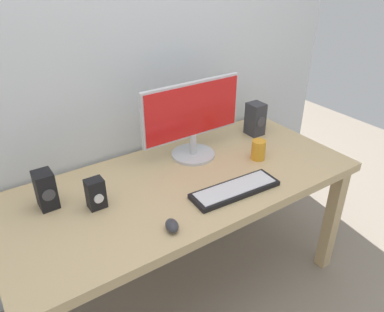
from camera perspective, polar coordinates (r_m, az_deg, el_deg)
The scene contains 10 objects.
ground_plane at distance 2.35m, azimuth -1.18°, elevation -19.15°, with size 6.00×6.00×0.00m, color gray.
wall_back at distance 1.96m, azimuth -9.17°, elevation 21.41°, with size 2.74×0.04×3.00m, color silver.
desk at distance 1.91m, azimuth -1.38°, elevation -5.85°, with size 1.77×0.79×0.75m.
monitor at distance 1.98m, azimuth 0.05°, elevation 5.87°, with size 0.59×0.24×0.42m.
keyboard_primary at distance 1.78m, azimuth 6.56°, elevation -5.07°, with size 0.45×0.16×0.03m.
mouse at distance 1.55m, azimuth -3.08°, elevation -10.53°, with size 0.05×0.08×0.04m, color #333338.
speaker_right at distance 2.31m, azimuth 9.60°, elevation 5.57°, with size 0.09×0.10×0.20m.
speaker_left at distance 1.75m, azimuth -21.36°, elevation -4.82°, with size 0.08×0.10×0.17m.
audio_controller at distance 1.69m, azimuth -14.43°, elevation -5.57°, with size 0.08×0.07×0.14m.
coffee_mug at distance 2.05m, azimuth 10.06°, elevation 0.93°, with size 0.08×0.08×0.11m, color orange.
Camera 1 is at (-0.84, -1.32, 1.76)m, focal length 35.07 mm.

